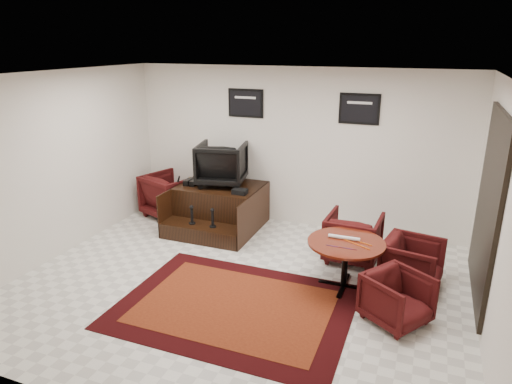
% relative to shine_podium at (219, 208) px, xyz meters
% --- Properties ---
extents(ground, '(6.00, 6.00, 0.00)m').
position_rel_shine_podium_xyz_m(ground, '(1.16, -1.83, -0.35)').
color(ground, white).
rests_on(ground, ground).
extents(room_shell, '(6.02, 5.02, 2.81)m').
position_rel_shine_podium_xyz_m(room_shell, '(1.57, -1.71, 1.44)').
color(room_shell, silver).
rests_on(room_shell, ground).
extents(area_rug, '(2.88, 2.16, 0.01)m').
position_rel_shine_podium_xyz_m(area_rug, '(1.32, -2.32, -0.34)').
color(area_rug, black).
rests_on(area_rug, ground).
extents(shine_podium, '(1.46, 1.51, 0.75)m').
position_rel_shine_podium_xyz_m(shine_podium, '(0.00, 0.00, 0.00)').
color(shine_podium, black).
rests_on(shine_podium, ground).
extents(shine_chair, '(0.95, 0.91, 0.83)m').
position_rel_shine_podium_xyz_m(shine_chair, '(0.00, 0.15, 0.82)').
color(shine_chair, black).
rests_on(shine_chair, shine_podium).
extents(shoes_pair, '(0.23, 0.27, 0.10)m').
position_rel_shine_podium_xyz_m(shoes_pair, '(-0.50, -0.06, 0.46)').
color(shoes_pair, black).
rests_on(shoes_pair, shine_podium).
extents(polish_kit, '(0.25, 0.17, 0.08)m').
position_rel_shine_podium_xyz_m(polish_kit, '(0.51, -0.24, 0.45)').
color(polish_kit, black).
rests_on(polish_kit, shine_podium).
extents(umbrella_black, '(0.35, 0.13, 0.94)m').
position_rel_shine_podium_xyz_m(umbrella_black, '(-0.86, -0.12, 0.12)').
color(umbrella_black, black).
rests_on(umbrella_black, ground).
extents(umbrella_hooked, '(0.31, 0.12, 0.83)m').
position_rel_shine_podium_xyz_m(umbrella_hooked, '(-0.85, 0.03, 0.07)').
color(umbrella_hooked, black).
rests_on(umbrella_hooked, ground).
extents(armchair_side, '(1.10, 1.07, 0.91)m').
position_rel_shine_podium_xyz_m(armchair_side, '(-1.09, 0.16, 0.10)').
color(armchair_side, black).
rests_on(armchair_side, ground).
extents(meeting_table, '(1.03, 1.03, 0.67)m').
position_rel_shine_podium_xyz_m(meeting_table, '(2.51, -1.33, 0.24)').
color(meeting_table, '#451509').
rests_on(meeting_table, ground).
extents(table_chair_back, '(0.82, 0.77, 0.80)m').
position_rel_shine_podium_xyz_m(table_chair_back, '(2.47, -0.45, 0.05)').
color(table_chair_back, black).
rests_on(table_chair_back, ground).
extents(table_chair_window, '(0.80, 0.84, 0.75)m').
position_rel_shine_podium_xyz_m(table_chair_window, '(3.35, -0.99, 0.03)').
color(table_chair_window, black).
rests_on(table_chair_window, ground).
extents(table_chair_corner, '(0.88, 0.89, 0.68)m').
position_rel_shine_podium_xyz_m(table_chair_corner, '(3.24, -1.92, -0.01)').
color(table_chair_corner, black).
rests_on(table_chair_corner, ground).
extents(paper_roll, '(0.42, 0.06, 0.05)m').
position_rel_shine_podium_xyz_m(paper_roll, '(2.47, -1.26, 0.35)').
color(paper_roll, silver).
rests_on(paper_roll, meeting_table).
extents(table_clutter, '(0.56, 0.36, 0.01)m').
position_rel_shine_podium_xyz_m(table_clutter, '(2.60, -1.37, 0.33)').
color(table_clutter, '#DE570C').
rests_on(table_clutter, meeting_table).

